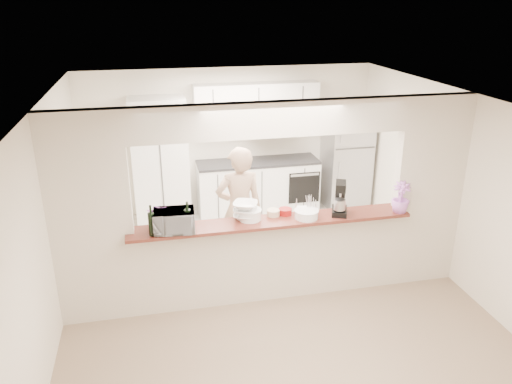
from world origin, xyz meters
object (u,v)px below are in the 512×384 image
object	(u,v)px
refrigerator	(346,161)
toaster_oven	(174,221)
stand_mixer	(340,199)
person	(239,210)

from	to	relation	value
refrigerator	toaster_oven	size ratio (longest dim) A/B	3.71
refrigerator	stand_mixer	bearing A→B (deg)	-114.00
refrigerator	person	xyz separation A→B (m)	(-2.29, -1.85, 0.03)
toaster_oven	person	size ratio (longest dim) A/B	0.26
toaster_oven	stand_mixer	world-z (taller)	stand_mixer
stand_mixer	person	xyz separation A→B (m)	(-1.09, 0.83, -0.39)
stand_mixer	toaster_oven	bearing A→B (deg)	-178.12
refrigerator	person	size ratio (longest dim) A/B	0.96
toaster_oven	person	world-z (taller)	person
refrigerator	person	world-z (taller)	person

